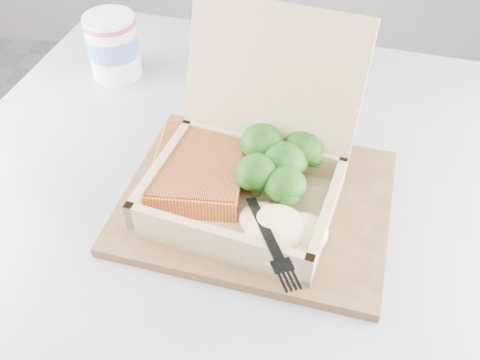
# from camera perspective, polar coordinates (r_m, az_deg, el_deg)

# --- Properties ---
(cafe_table) EXTENTS (0.92, 0.92, 0.73)m
(cafe_table) POSITION_cam_1_polar(r_m,az_deg,el_deg) (0.80, 0.24, -11.36)
(cafe_table) COLOR black
(cafe_table) RESTS_ON floor
(serving_tray) EXTENTS (0.34, 0.29, 0.01)m
(serving_tray) POSITION_cam_1_polar(r_m,az_deg,el_deg) (0.65, 1.79, -2.21)
(serving_tray) COLOR brown
(serving_tray) RESTS_ON cafe_table
(takeout_container) EXTENTS (0.25, 0.26, 0.19)m
(takeout_container) POSITION_cam_1_polar(r_m,az_deg,el_deg) (0.62, 1.27, 2.43)
(takeout_container) COLOR tan
(takeout_container) RESTS_ON serving_tray
(salmon_fillet) EXTENTS (0.11, 0.14, 0.03)m
(salmon_fillet) POSITION_cam_1_polar(r_m,az_deg,el_deg) (0.64, -4.37, 1.29)
(salmon_fillet) COLOR orange
(salmon_fillet) RESTS_ON takeout_container
(broccoli_pile) EXTENTS (0.13, 0.13, 0.05)m
(broccoli_pile) POSITION_cam_1_polar(r_m,az_deg,el_deg) (0.63, 4.66, 1.35)
(broccoli_pile) COLOR #2A6A17
(broccoli_pile) RESTS_ON takeout_container
(mashed_potatoes) EXTENTS (0.10, 0.09, 0.04)m
(mashed_potatoes) POSITION_cam_1_polar(r_m,az_deg,el_deg) (0.57, 3.94, -5.20)
(mashed_potatoes) COLOR #F4E49E
(mashed_potatoes) RESTS_ON takeout_container
(plastic_fork) EXTENTS (0.07, 0.14, 0.02)m
(plastic_fork) POSITION_cam_1_polar(r_m,az_deg,el_deg) (0.57, 2.03, -3.71)
(plastic_fork) COLOR black
(plastic_fork) RESTS_ON mashed_potatoes
(paper_cup) EXTENTS (0.08, 0.08, 0.10)m
(paper_cup) POSITION_cam_1_polar(r_m,az_deg,el_deg) (0.86, -13.41, 13.88)
(paper_cup) COLOR silver
(paper_cup) RESTS_ON cafe_table
(receipt) EXTENTS (0.12, 0.16, 0.00)m
(receipt) POSITION_cam_1_polar(r_m,az_deg,el_deg) (0.79, 3.33, 7.58)
(receipt) COLOR white
(receipt) RESTS_ON cafe_table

